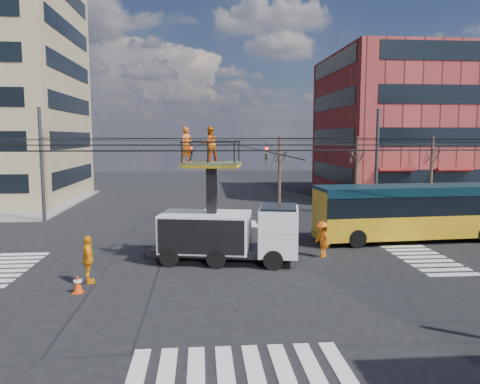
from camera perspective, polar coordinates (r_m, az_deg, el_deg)
name	(u,v)px	position (r m, az deg, el deg)	size (l,w,h in m)	color
ground	(222,264)	(22.39, -2.21, -8.73)	(120.00, 120.00, 0.00)	black
sidewalk_ne	(432,199)	(48.24, 22.32, -0.79)	(18.00, 18.00, 0.12)	slate
crosswalks	(222,264)	(22.38, -2.21, -8.71)	(22.40, 22.40, 0.02)	silver
building_ne	(430,126)	(50.99, 22.13, 7.43)	(20.06, 16.06, 14.00)	maroon
overhead_network	(220,173)	(22.04, -2.49, 2.35)	(24.24, 24.24, 8.00)	#2D2D30
tree_a	(280,155)	(35.58, 4.86, 4.56)	(2.00, 2.00, 6.00)	#382B21
tree_b	(357,154)	(37.06, 14.07, 4.47)	(2.00, 2.00, 6.00)	#382B21
tree_c	(432,154)	(39.40, 22.38, 4.29)	(2.00, 2.00, 6.00)	#382B21
utility_truck	(228,219)	(22.30, -1.42, -3.27)	(7.31, 3.69, 6.46)	black
city_bus	(417,211)	(28.81, 20.75, -2.17)	(11.95, 3.48, 3.20)	orange
traffic_cone	(78,284)	(19.35, -19.16, -10.51)	(0.36, 0.36, 0.72)	#E13C09
worker_ground	(88,260)	(20.24, -18.01, -7.83)	(1.16, 0.48, 1.99)	orange
flagger	(322,239)	(23.73, 9.99, -5.71)	(1.16, 0.67, 1.80)	orange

